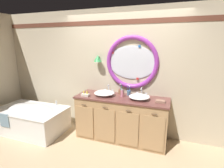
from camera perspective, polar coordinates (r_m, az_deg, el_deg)
ground_plane at (r=3.54m, az=0.57°, el=-19.30°), size 14.00×14.00×0.00m
back_wall_assembly at (r=3.58m, az=3.89°, el=3.92°), size 6.40×0.26×2.60m
vanity_counter at (r=3.51m, az=3.13°, el=-11.30°), size 1.82×0.64×0.89m
bathtub at (r=4.23m, az=-25.36°, el=-10.03°), size 1.49×0.89×0.63m
sink_basin_left at (r=3.42m, az=-2.56°, el=-3.02°), size 0.41×0.41×0.12m
sink_basin_right at (r=3.23m, az=9.12°, el=-4.22°), size 0.39×0.39×0.11m
faucet_set_left at (r=3.64m, az=-1.10°, el=-1.84°), size 0.22×0.11×0.18m
faucet_set_right at (r=3.46m, az=9.89°, el=-2.82°), size 0.24×0.14×0.18m
toothbrush_holder_left at (r=3.55m, az=2.75°, el=-2.45°), size 0.09×0.09×0.22m
toothbrush_holder_right at (r=3.47m, az=5.65°, el=-2.88°), size 0.08×0.08×0.22m
soap_dispenser at (r=3.36m, az=3.38°, el=-3.09°), size 0.06×0.06×0.17m
folded_hand_towel at (r=3.17m, az=15.88°, el=-5.65°), size 0.17×0.12×0.04m
toiletry_basket at (r=3.44m, az=-8.85°, el=-3.59°), size 0.16×0.09×0.11m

